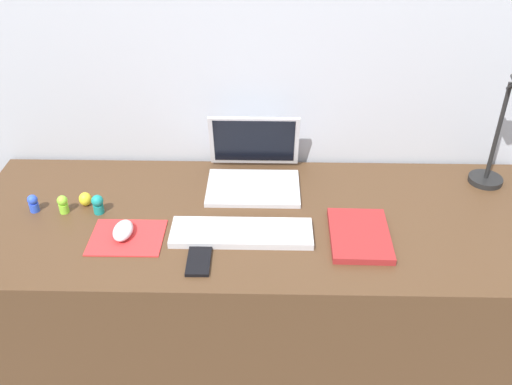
% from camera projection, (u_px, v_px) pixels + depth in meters
% --- Properties ---
extents(ground_plane, '(6.00, 6.00, 0.00)m').
position_uv_depth(ground_plane, '(258.00, 377.00, 2.13)').
color(ground_plane, slate).
extents(back_wall, '(2.98, 0.05, 1.59)m').
position_uv_depth(back_wall, '(261.00, 143.00, 2.00)').
color(back_wall, '#B2B7C1').
rests_on(back_wall, ground_plane).
extents(desk, '(1.78, 0.67, 0.74)m').
position_uv_depth(desk, '(258.00, 306.00, 1.92)').
color(desk, '#4C331E').
rests_on(desk, ground_plane).
extents(laptop, '(0.30, 0.27, 0.21)m').
position_uv_depth(laptop, '(254.00, 167.00, 1.87)').
color(laptop, silver).
rests_on(laptop, desk).
extents(keyboard, '(0.41, 0.13, 0.02)m').
position_uv_depth(keyboard, '(242.00, 233.00, 1.64)').
color(keyboard, silver).
rests_on(keyboard, desk).
extents(mousepad, '(0.21, 0.17, 0.00)m').
position_uv_depth(mousepad, '(127.00, 237.00, 1.63)').
color(mousepad, red).
rests_on(mousepad, desk).
extents(mouse, '(0.06, 0.10, 0.03)m').
position_uv_depth(mouse, '(123.00, 230.00, 1.63)').
color(mouse, silver).
rests_on(mouse, mousepad).
extents(cell_phone, '(0.07, 0.13, 0.01)m').
position_uv_depth(cell_phone, '(199.00, 260.00, 1.54)').
color(cell_phone, black).
rests_on(cell_phone, desk).
extents(desk_lamp, '(0.11, 0.15, 0.40)m').
position_uv_depth(desk_lamp, '(501.00, 135.00, 1.76)').
color(desk_lamp, black).
rests_on(desk_lamp, desk).
extents(notebook_pad, '(0.17, 0.24, 0.02)m').
position_uv_depth(notebook_pad, '(360.00, 235.00, 1.63)').
color(notebook_pad, maroon).
rests_on(notebook_pad, desk).
extents(toy_figurine_yellow, '(0.04, 0.04, 0.04)m').
position_uv_depth(toy_figurine_yellow, '(85.00, 199.00, 1.76)').
color(toy_figurine_yellow, yellow).
rests_on(toy_figurine_yellow, desk).
extents(toy_figurine_teal, '(0.04, 0.04, 0.06)m').
position_uv_depth(toy_figurine_teal, '(98.00, 204.00, 1.72)').
color(toy_figurine_teal, teal).
rests_on(toy_figurine_teal, desk).
extents(toy_figurine_blue, '(0.03, 0.03, 0.06)m').
position_uv_depth(toy_figurine_blue, '(33.00, 203.00, 1.73)').
color(toy_figurine_blue, blue).
rests_on(toy_figurine_blue, desk).
extents(toy_figurine_lime, '(0.03, 0.03, 0.06)m').
position_uv_depth(toy_figurine_lime, '(63.00, 204.00, 1.72)').
color(toy_figurine_lime, '#8CDB33').
rests_on(toy_figurine_lime, desk).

